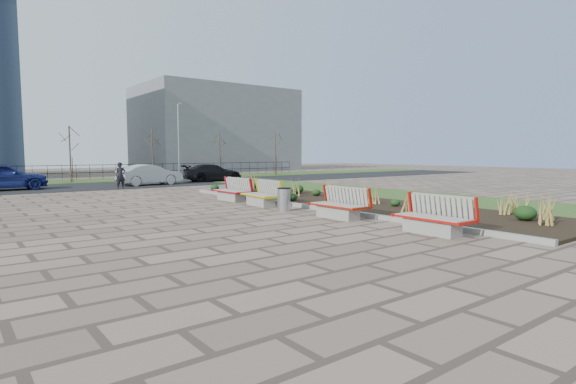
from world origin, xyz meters
TOP-DOWN VIEW (x-y plane):
  - ground at (0.00, 0.00)m, footprint 120.00×120.00m
  - planting_bed at (6.25, 5.00)m, footprint 4.50×18.00m
  - planting_curb at (3.92, 5.00)m, footprint 0.16×18.00m
  - grass_verge_near at (11.00, 5.00)m, footprint 5.00×38.00m
  - grass_verge_far at (0.00, 28.00)m, footprint 80.00×5.00m
  - road at (0.00, 22.00)m, footprint 80.00×7.00m
  - bench_a at (3.00, -1.29)m, footprint 0.94×2.12m
  - bench_b at (3.00, 2.28)m, footprint 0.93×2.11m
  - bench_c at (3.00, 6.81)m, footprint 1.10×2.18m
  - bench_d at (3.00, 9.17)m, footprint 0.98×2.13m
  - litter_bin at (2.72, 4.83)m, footprint 0.48×0.48m
  - pedestrian at (1.07, 18.63)m, footprint 0.59×0.39m
  - car_blue at (-4.60, 21.69)m, footprint 4.70×2.04m
  - car_silver at (3.64, 20.88)m, footprint 4.24×1.81m
  - car_black at (8.77, 21.70)m, footprint 4.61×2.37m
  - tree_c at (0.00, 26.50)m, footprint 1.40×1.40m
  - tree_d at (6.00, 26.50)m, footprint 1.40×1.40m
  - tree_e at (12.00, 26.50)m, footprint 1.40×1.40m
  - tree_f at (18.00, 26.50)m, footprint 1.40×1.40m
  - lamp_east at (8.00, 26.00)m, footprint 0.24×0.60m
  - railing_fence at (0.00, 29.50)m, footprint 44.00×0.10m
  - building_grey at (20.00, 42.00)m, footprint 18.00×12.00m

SIDE VIEW (x-z plane):
  - ground at x=0.00m, z-range 0.00..0.00m
  - road at x=0.00m, z-range 0.00..0.02m
  - grass_verge_near at x=11.00m, z-range 0.00..0.04m
  - grass_verge_far at x=0.00m, z-range 0.00..0.04m
  - planting_bed at x=6.25m, z-range 0.00..0.10m
  - planting_curb at x=3.92m, z-range 0.00..0.15m
  - litter_bin at x=2.72m, z-range 0.00..0.85m
  - bench_a at x=3.00m, z-range 0.00..1.00m
  - bench_b at x=3.00m, z-range 0.00..1.00m
  - bench_c at x=3.00m, z-range 0.00..1.00m
  - bench_d at x=3.00m, z-range 0.00..1.00m
  - railing_fence at x=0.00m, z-range 0.04..1.24m
  - car_black at x=8.77m, z-range 0.02..1.30m
  - car_silver at x=3.64m, z-range 0.02..1.38m
  - pedestrian at x=1.07m, z-range 0.00..1.59m
  - car_blue at x=-4.60m, z-range 0.02..1.60m
  - tree_c at x=0.00m, z-range 0.04..4.04m
  - tree_d at x=6.00m, z-range 0.04..4.04m
  - tree_e at x=12.00m, z-range 0.04..4.04m
  - tree_f at x=18.00m, z-range 0.04..4.04m
  - lamp_east at x=8.00m, z-range 0.04..6.04m
  - building_grey at x=20.00m, z-range 0.00..10.00m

